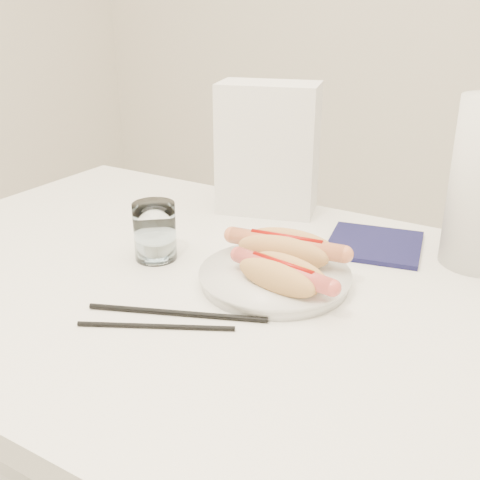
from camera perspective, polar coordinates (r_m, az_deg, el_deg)
The scene contains 9 objects.
table at distance 0.94m, azimuth -2.90°, elevation -7.04°, with size 1.20×0.80×0.75m.
plate at distance 0.89m, azimuth 3.42°, elevation -3.82°, with size 0.22×0.22×0.02m, color white.
hotdog_left at distance 0.91m, azimuth 4.53°, elevation -0.87°, with size 0.19×0.09×0.05m.
hotdog_right at distance 0.84m, azimuth 4.18°, elevation -3.40°, with size 0.17×0.09×0.05m.
water_glass at distance 0.97m, azimuth -8.33°, elevation 0.85°, with size 0.07×0.07×0.10m, color silver.
chopstick_near at distance 0.81m, azimuth -6.18°, elevation -7.11°, with size 0.01×0.01×0.25m, color black.
chopstick_far at distance 0.79m, azimuth -8.24°, elevation -8.34°, with size 0.01×0.01×0.21m, color black.
napkin_box at distance 1.16m, azimuth 2.76°, elevation 8.90°, with size 0.19×0.11×0.26m, color white.
navy_napkin at distance 1.05m, azimuth 13.03°, elevation -0.41°, with size 0.16×0.16×0.01m, color #13133C.
Camera 1 is at (0.46, -0.67, 1.16)m, focal length 43.60 mm.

